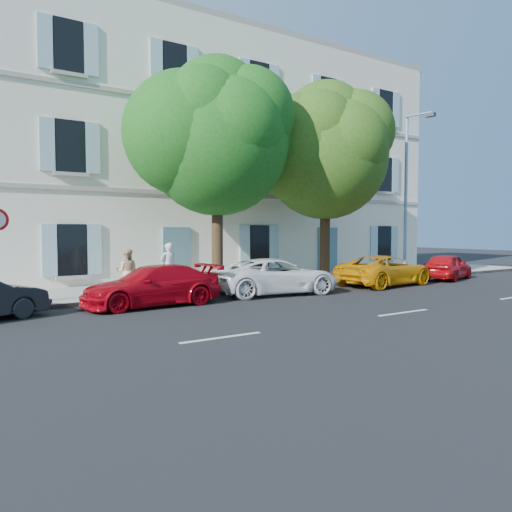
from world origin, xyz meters
TOP-DOWN VIEW (x-y plane):
  - ground at (0.00, 0.00)m, footprint 90.00×90.00m
  - sidewalk at (0.00, 4.45)m, footprint 36.00×4.50m
  - kerb at (0.00, 2.28)m, footprint 36.00×0.16m
  - building at (0.00, 10.20)m, footprint 28.00×7.00m
  - car_red_coupe at (-5.52, 1.19)m, footprint 4.47×1.97m
  - car_white_coupe at (-0.64, 1.38)m, footprint 5.04×2.87m
  - car_yellow_supercar at (4.90, 1.12)m, footprint 4.88×2.64m
  - car_red_hatchback at (9.38, 1.23)m, footprint 3.96×2.56m
  - tree_left at (-1.90, 3.52)m, footprint 5.54×5.54m
  - tree_right at (3.53, 3.39)m, footprint 5.49×5.49m
  - street_lamp at (8.06, 2.53)m, footprint 0.32×1.64m
  - pedestrian_a at (-3.90, 3.64)m, footprint 0.67×0.47m
  - pedestrian_b at (-5.55, 3.40)m, footprint 0.95×0.87m

SIDE VIEW (x-z plane):
  - ground at x=0.00m, z-range 0.00..0.00m
  - sidewalk at x=0.00m, z-range 0.00..0.15m
  - kerb at x=0.00m, z-range 0.00..0.16m
  - car_red_hatchback at x=9.38m, z-range 0.00..1.25m
  - car_red_coupe at x=-5.52m, z-range 0.00..1.28m
  - car_yellow_supercar at x=4.90m, z-range 0.00..1.30m
  - car_white_coupe at x=-0.64m, z-range 0.00..1.33m
  - pedestrian_b at x=-5.55m, z-range 0.15..1.72m
  - pedestrian_a at x=-3.90m, z-range 0.15..1.90m
  - street_lamp at x=8.06m, z-range 0.66..8.33m
  - tree_right at x=3.53m, z-range 1.35..9.80m
  - tree_left at x=-1.90m, z-range 1.38..9.97m
  - building at x=0.00m, z-range 0.00..12.00m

